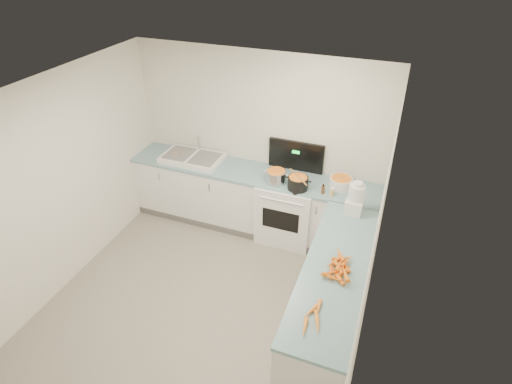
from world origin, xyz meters
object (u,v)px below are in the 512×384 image
(mixing_bowl, at_px, (341,182))
(extract_bottle, at_px, (323,190))
(sink, at_px, (192,158))
(spice_jar, at_px, (332,192))
(steel_pot, at_px, (276,177))
(black_pot, at_px, (298,184))
(food_processor, at_px, (355,199))
(stove, at_px, (288,208))

(mixing_bowl, height_order, extract_bottle, mixing_bowl)
(sink, height_order, spice_jar, sink)
(spice_jar, bearing_deg, steel_pot, 176.38)
(black_pot, distance_m, food_processor, 0.79)
(black_pot, relative_size, extract_bottle, 2.42)
(black_pot, bearing_deg, stove, 133.83)
(black_pot, height_order, extract_bottle, black_pot)
(steel_pot, height_order, mixing_bowl, steel_pot)
(steel_pot, height_order, food_processor, food_processor)
(extract_bottle, height_order, spice_jar, extract_bottle)
(extract_bottle, bearing_deg, mixing_bowl, 51.08)
(stove, xyz_separation_m, spice_jar, (0.60, -0.17, 0.51))
(mixing_bowl, bearing_deg, spice_jar, -104.97)
(steel_pot, xyz_separation_m, extract_bottle, (0.63, -0.03, -0.02))
(black_pot, bearing_deg, mixing_bowl, 24.61)
(extract_bottle, bearing_deg, steel_pot, 177.01)
(mixing_bowl, xyz_separation_m, extract_bottle, (-0.18, -0.22, -0.01))
(sink, bearing_deg, mixing_bowl, 1.29)
(black_pot, distance_m, spice_jar, 0.44)
(stove, xyz_separation_m, food_processor, (0.91, -0.41, 0.64))
(sink, bearing_deg, extract_bottle, -5.19)
(steel_pot, distance_m, black_pot, 0.31)
(spice_jar, bearing_deg, stove, 163.85)
(stove, distance_m, steel_pot, 0.58)
(black_pot, height_order, spice_jar, black_pot)
(food_processor, bearing_deg, steel_pot, 165.14)
(steel_pot, xyz_separation_m, food_processor, (1.05, -0.28, 0.10))
(stove, relative_size, steel_pot, 5.15)
(mixing_bowl, bearing_deg, steel_pot, -166.76)
(steel_pot, bearing_deg, extract_bottle, -2.99)
(mixing_bowl, height_order, food_processor, food_processor)
(sink, bearing_deg, spice_jar, -5.29)
(steel_pot, relative_size, mixing_bowl, 0.91)
(extract_bottle, bearing_deg, black_pot, -178.66)
(stove, xyz_separation_m, sink, (-1.45, 0.02, 0.50))
(mixing_bowl, relative_size, extract_bottle, 2.69)
(black_pot, height_order, mixing_bowl, black_pot)
(food_processor, bearing_deg, mixing_bowl, 117.43)
(mixing_bowl, bearing_deg, extract_bottle, -128.92)
(mixing_bowl, distance_m, food_processor, 0.54)
(stove, height_order, black_pot, stove)
(stove, height_order, spice_jar, stove)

